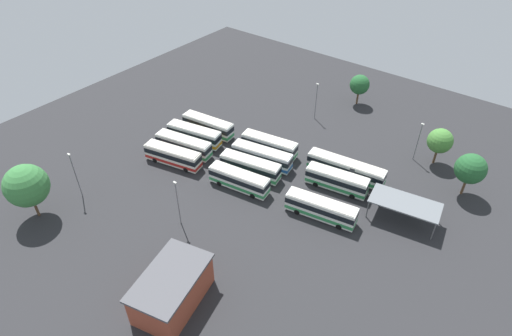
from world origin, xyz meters
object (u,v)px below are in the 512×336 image
bus_row1_slot1 (262,156)px  tree_south_edge (440,141)px  bus_row2_slot1 (194,135)px  tree_east_edge (360,85)px  lamp_post_near_entrance (75,174)px  lamp_post_mid_lot (418,140)px  bus_row2_slot3 (173,156)px  tree_northwest (471,169)px  bus_row0_slot1 (337,180)px  bus_row1_slot0 (269,145)px  maintenance_shelter (405,203)px  depot_building (172,289)px  bus_row0_slot0 (346,169)px  tree_northeast (26,186)px  lamp_post_by_building (178,201)px  bus_row2_slot0 (208,126)px  lamp_post_far_corner (316,100)px  bus_row1_slot3 (239,180)px  bus_row2_slot2 (184,145)px  bus_row1_slot2 (250,167)px  bus_row0_slot3 (321,209)px

bus_row1_slot1 → tree_south_edge: tree_south_edge is taller
bus_row2_slot1 → tree_east_edge: size_ratio=1.64×
lamp_post_near_entrance → lamp_post_mid_lot: size_ratio=1.11×
bus_row2_slot3 → tree_northwest: (-46.42, -25.02, 3.65)m
bus_row0_slot1 → tree_east_edge: 32.18m
bus_row1_slot0 → lamp_post_mid_lot: bearing=-146.4°
maintenance_shelter → lamp_post_near_entrance: bearing=31.7°
tree_south_edge → tree_northwest: tree_northwest is taller
bus_row1_slot1 → depot_building: size_ratio=0.96×
bus_row0_slot0 → tree_northeast: 53.71m
bus_row1_slot0 → tree_south_edge: bearing=-147.9°
tree_northwest → maintenance_shelter: bearing=65.0°
bus_row1_slot0 → lamp_post_by_building: bearing=90.3°
bus_row1_slot0 → tree_northwest: size_ratio=1.41×
bus_row1_slot1 → bus_row2_slot0: size_ratio=1.04×
bus_row1_slot1 → lamp_post_far_corner: lamp_post_far_corner is taller
lamp_post_near_entrance → lamp_post_mid_lot: lamp_post_near_entrance is taller
bus_row0_slot0 → tree_south_edge: size_ratio=1.97×
bus_row1_slot3 → bus_row2_slot0: size_ratio=0.98×
bus_row2_slot0 → bus_row2_slot2: (-1.06, 8.16, 0.00)m
lamp_post_far_corner → tree_northwest: size_ratio=1.04×
bus_row1_slot2 → tree_south_edge: tree_south_edge is taller
tree_northeast → tree_east_edge: size_ratio=1.39×
bus_row0_slot1 → bus_row1_slot0: size_ratio=0.98×
lamp_post_near_entrance → tree_south_edge: size_ratio=1.22×
bus_row0_slot1 → bus_row2_slot2: 30.50m
bus_row0_slot1 → lamp_post_far_corner: lamp_post_far_corner is taller
bus_row0_slot3 → lamp_post_near_entrance: size_ratio=1.33×
tree_northeast → bus_row0_slot3: bearing=-142.7°
bus_row2_slot2 → lamp_post_far_corner: size_ratio=1.40×
bus_row2_slot2 → bus_row1_slot2: bearing=-170.0°
bus_row2_slot0 → tree_northeast: 36.26m
bus_row0_slot1 → bus_row1_slot2: bearing=23.3°
bus_row2_slot2 → lamp_post_mid_lot: (-36.78, -25.78, 2.61)m
tree_south_edge → bus_row1_slot3: bearing=49.1°
tree_east_edge → bus_row0_slot3: bearing=108.7°
bus_row2_slot0 → bus_row2_slot1: same height
bus_row1_slot2 → depot_building: (-8.88, 27.83, 0.86)m
bus_row0_slot1 → tree_south_edge: (-11.11, -18.29, 3.17)m
tree_northeast → maintenance_shelter: bearing=-143.1°
bus_row1_slot2 → maintenance_shelter: maintenance_shelter is taller
bus_row1_slot3 → lamp_post_by_building: lamp_post_by_building is taller
bus_row1_slot0 → tree_northwest: bearing=-162.1°
bus_row1_slot2 → bus_row2_slot3: size_ratio=1.01×
depot_building → bus_row2_slot1: bearing=-50.0°
tree_south_edge → tree_east_edge: 25.27m
depot_building → bus_row2_slot2: bearing=-47.0°
bus_row0_slot0 → depot_building: (5.32, 38.05, 0.86)m
bus_row0_slot3 → bus_row2_slot3: bearing=9.0°
bus_row1_slot3 → tree_east_edge: tree_east_edge is taller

